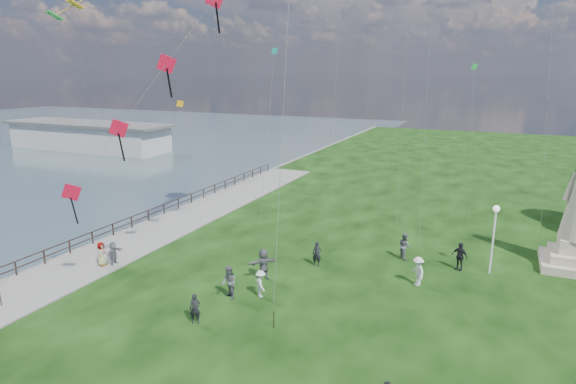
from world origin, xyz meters
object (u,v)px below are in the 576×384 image
at_px(person_6, 317,254).
at_px(person_10, 102,255).
at_px(person_0, 195,309).
at_px(person_5, 114,255).
at_px(person_1, 229,283).
at_px(lamppost, 495,225).
at_px(person_8, 418,271).
at_px(pier_pavilion, 88,136).
at_px(person_9, 460,256).
at_px(person_7, 405,246).
at_px(person_11, 263,264).
at_px(person_2, 261,284).

bearing_deg(person_6, person_10, -164.30).
distance_m(person_0, person_10, 10.07).
bearing_deg(person_5, person_1, -101.15).
xyz_separation_m(lamppost, person_8, (-3.78, -3.62, -2.25)).
bearing_deg(person_8, person_5, -112.08).
bearing_deg(lamppost, person_10, -158.00).
distance_m(pier_pavilion, person_9, 66.15).
distance_m(person_8, person_10, 19.49).
bearing_deg(person_1, pier_pavilion, -177.62).
height_order(person_1, person_5, person_1).
relative_size(person_5, person_10, 0.97).
distance_m(person_7, person_10, 19.54).
xyz_separation_m(person_5, person_10, (-0.55, -0.47, 0.03)).
height_order(pier_pavilion, person_10, pier_pavilion).
relative_size(person_9, person_11, 0.93).
bearing_deg(person_6, person_11, -133.43).
xyz_separation_m(person_2, person_8, (7.62, 5.02, 0.10)).
distance_m(person_2, person_8, 9.13).
distance_m(person_9, person_11, 12.24).
bearing_deg(person_11, person_0, 35.35).
xyz_separation_m(pier_pavilion, person_5, (39.83, -36.24, -1.09)).
relative_size(pier_pavilion, person_2, 19.75).
bearing_deg(person_8, person_7, 164.08).
xyz_separation_m(person_1, person_7, (7.57, 9.75, -0.06)).
relative_size(person_1, person_11, 0.98).
bearing_deg(person_7, person_5, 80.84).
bearing_deg(lamppost, person_8, -136.26).
xyz_separation_m(person_0, person_7, (7.74, 12.69, 0.12)).
xyz_separation_m(person_2, person_7, (6.12, 8.82, 0.12)).
bearing_deg(person_2, person_0, 113.01).
relative_size(person_0, person_1, 0.81).
bearing_deg(person_2, person_11, -21.09).
xyz_separation_m(person_5, person_8, (18.16, 5.00, 0.11)).
distance_m(person_2, person_5, 10.53).
xyz_separation_m(person_6, person_7, (4.84, 3.53, 0.08)).
distance_m(person_0, person_5, 9.73).
bearing_deg(person_7, person_2, 108.23).
height_order(person_7, person_10, person_7).
distance_m(person_6, person_10, 13.63).
bearing_deg(person_11, person_5, -35.66).
distance_m(pier_pavilion, lamppost, 67.67).
xyz_separation_m(person_9, person_11, (-10.50, -6.29, 0.06)).
distance_m(person_6, person_9, 8.88).
xyz_separation_m(lamppost, person_10, (-22.48, -9.08, -2.34)).
bearing_deg(person_9, pier_pavilion, -179.05).
distance_m(person_2, person_10, 11.09).
distance_m(person_0, person_1, 2.95).
distance_m(person_1, person_5, 9.13).
bearing_deg(person_6, person_7, 27.00).
height_order(person_6, person_7, person_7).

